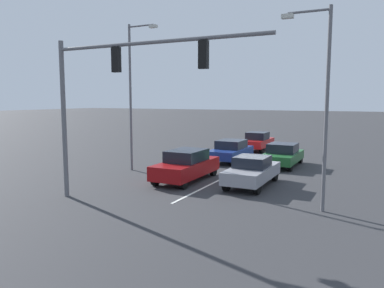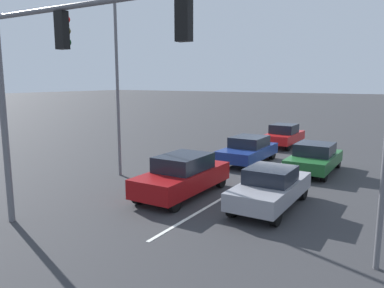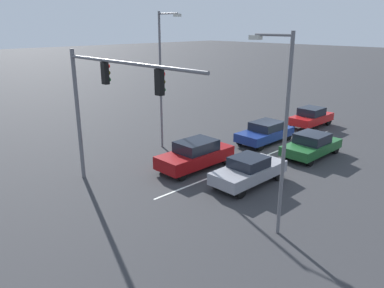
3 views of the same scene
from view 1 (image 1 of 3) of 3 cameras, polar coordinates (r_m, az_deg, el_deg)
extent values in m
plane|color=#333335|center=(24.90, 9.23, -2.96)|extent=(240.00, 240.00, 0.00)
cube|color=silver|center=(22.71, 7.44, -3.86)|extent=(0.12, 16.67, 0.01)
cube|color=gray|center=(18.49, 9.15, -4.34)|extent=(1.72, 4.27, 0.59)
cube|color=black|center=(18.35, 9.15, -2.66)|extent=(1.51, 1.67, 0.52)
cube|color=red|center=(20.29, 12.59, -3.01)|extent=(0.24, 0.06, 0.12)
cube|color=red|center=(20.61, 9.34, -2.78)|extent=(0.24, 0.06, 0.12)
cylinder|color=black|center=(16.90, 9.90, -6.44)|extent=(0.22, 0.69, 0.69)
cylinder|color=black|center=(17.36, 5.27, -6.01)|extent=(0.22, 0.69, 0.69)
cylinder|color=black|center=(19.81, 12.52, -4.54)|extent=(0.22, 0.69, 0.69)
cylinder|color=black|center=(20.20, 8.49, -4.23)|extent=(0.22, 0.69, 0.69)
cube|color=maroon|center=(19.41, -0.90, -3.68)|extent=(1.82, 4.56, 0.71)
cube|color=black|center=(19.36, -0.81, -1.76)|extent=(1.60, 2.19, 0.59)
cube|color=red|center=(21.10, 3.47, -2.35)|extent=(0.24, 0.06, 0.12)
cube|color=red|center=(21.63, 0.36, -2.11)|extent=(0.24, 0.06, 0.12)
cylinder|color=black|center=(17.62, -1.27, -5.93)|extent=(0.22, 0.60, 0.60)
cylinder|color=black|center=(18.39, -5.59, -5.42)|extent=(0.22, 0.60, 0.60)
cylinder|color=black|center=(20.68, 3.26, -4.04)|extent=(0.22, 0.60, 0.60)
cylinder|color=black|center=(21.34, -0.60, -3.69)|extent=(0.22, 0.60, 0.60)
cube|color=#1E5928|center=(24.28, 13.62, -1.92)|extent=(1.90, 4.22, 0.55)
cube|color=black|center=(24.23, 13.67, -0.59)|extent=(1.67, 1.80, 0.57)
cube|color=red|center=(26.14, 16.09, -1.08)|extent=(0.24, 0.06, 0.12)
cube|color=red|center=(26.41, 13.25, -0.91)|extent=(0.24, 0.06, 0.12)
cylinder|color=black|center=(22.65, 14.71, -3.28)|extent=(0.22, 0.61, 0.61)
cylinder|color=black|center=(23.04, 10.72, -3.01)|extent=(0.22, 0.61, 0.61)
cylinder|color=black|center=(25.67, 16.18, -2.16)|extent=(0.22, 0.61, 0.61)
cylinder|color=black|center=(26.01, 12.63, -1.94)|extent=(0.22, 0.61, 0.61)
cube|color=navy|center=(25.54, 5.88, -1.30)|extent=(1.89, 4.36, 0.57)
cube|color=black|center=(25.61, 6.02, -0.01)|extent=(1.66, 2.04, 0.55)
cube|color=red|center=(27.30, 8.78, -0.52)|extent=(0.24, 0.06, 0.12)
cube|color=red|center=(27.73, 6.19, -0.36)|extent=(0.24, 0.06, 0.12)
cylinder|color=black|center=(23.81, 6.31, -2.60)|extent=(0.22, 0.63, 0.63)
cylinder|color=black|center=(24.41, 2.73, -2.33)|extent=(0.22, 0.63, 0.63)
cylinder|color=black|center=(26.82, 8.73, -1.58)|extent=(0.22, 0.63, 0.63)
cylinder|color=black|center=(27.36, 5.49, -1.36)|extent=(0.22, 0.63, 0.63)
cube|color=red|center=(31.23, 9.95, 0.20)|extent=(1.76, 4.04, 0.58)
cube|color=black|center=(31.13, 9.95, 1.26)|extent=(1.55, 1.81, 0.59)
cube|color=red|center=(32.94, 11.98, 0.74)|extent=(0.24, 0.06, 0.12)
cube|color=red|center=(33.28, 9.93, 0.85)|extent=(0.24, 0.06, 0.12)
cylinder|color=black|center=(29.71, 10.53, -0.72)|extent=(0.22, 0.71, 0.71)
cylinder|color=black|center=(30.16, 7.79, -0.55)|extent=(0.22, 0.71, 0.71)
cylinder|color=black|center=(32.41, 11.94, -0.13)|extent=(0.22, 0.71, 0.71)
cylinder|color=black|center=(32.83, 9.40, 0.01)|extent=(0.22, 0.71, 0.71)
cylinder|color=slate|center=(16.84, -18.94, 3.43)|extent=(0.20, 0.20, 6.61)
cylinder|color=slate|center=(14.11, -6.06, 15.16)|extent=(9.00, 0.14, 0.14)
cube|color=black|center=(13.05, 1.77, 13.46)|extent=(0.32, 0.22, 0.95)
sphere|color=red|center=(13.23, 2.08, 14.61)|extent=(0.20, 0.20, 0.20)
sphere|color=#4C420C|center=(13.20, 2.07, 13.39)|extent=(0.20, 0.20, 0.20)
sphere|color=#0A3814|center=(13.17, 2.07, 12.15)|extent=(0.20, 0.20, 0.20)
cube|color=black|center=(14.99, -11.48, 12.47)|extent=(0.32, 0.22, 0.95)
sphere|color=red|center=(15.15, -11.12, 13.50)|extent=(0.20, 0.20, 0.20)
sphere|color=#4C420C|center=(15.12, -11.09, 12.43)|extent=(0.20, 0.20, 0.20)
sphere|color=#0A3814|center=(15.09, -11.07, 11.35)|extent=(0.20, 0.20, 0.20)
cylinder|color=slate|center=(22.27, -9.35, 6.81)|extent=(0.14, 0.14, 8.44)
cylinder|color=slate|center=(22.19, -7.78, 17.42)|extent=(1.63, 0.09, 0.09)
cube|color=beige|center=(21.73, -5.92, 17.40)|extent=(0.44, 0.24, 0.16)
cylinder|color=slate|center=(14.53, 19.82, 4.70)|extent=(0.14, 0.14, 7.51)
cylinder|color=slate|center=(14.98, 17.37, 18.74)|extent=(1.52, 0.09, 0.09)
cube|color=beige|center=(15.10, 14.37, 18.34)|extent=(0.44, 0.24, 0.16)
camera|label=2|loc=(5.19, 13.59, 9.30)|focal=35.00mm
camera|label=3|loc=(6.98, 88.96, 30.68)|focal=35.00mm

